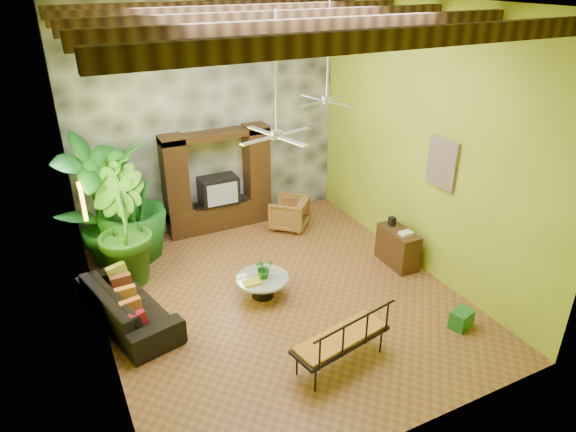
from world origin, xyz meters
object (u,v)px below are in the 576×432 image
tall_plant_c (129,200)px  coffee_table (262,284)px  tall_plant_b (121,227)px  iron_bench (344,338)px  entertainment_center (218,188)px  ceiling_fan_front (276,121)px  sofa (128,304)px  side_console (398,247)px  ceiling_fan_back (327,89)px  green_bin (461,319)px  tall_plant_a (97,203)px  wicker_armchair (289,213)px

tall_plant_c → coffee_table: 3.23m
tall_plant_b → iron_bench: (2.41, -3.93, -0.59)m
entertainment_center → ceiling_fan_front: bearing=-93.2°
ceiling_fan_front → sofa: 3.98m
side_console → coffee_table: bearing=178.2°
ceiling_fan_back → sofa: size_ratio=0.80×
ceiling_fan_front → green_bin: ceiling_fan_front is taller
iron_bench → side_console: (2.57, 2.05, -0.16)m
ceiling_fan_front → coffee_table: 3.19m
tall_plant_a → coffee_table: bearing=-45.7°
entertainment_center → iron_bench: size_ratio=1.46×
sofa → wicker_armchair: wicker_armchair is taller
tall_plant_c → side_console: tall_plant_c is taller
tall_plant_b → green_bin: 6.24m
wicker_armchair → green_bin: (0.92, -4.55, -0.20)m
wicker_armchair → iron_bench: bearing=26.6°
entertainment_center → ceiling_fan_back: (1.60, -1.94, 2.44)m
tall_plant_b → ceiling_fan_front: bearing=-46.1°
ceiling_fan_back → iron_bench: ceiling_fan_back is taller
ceiling_fan_back → tall_plant_c: (-3.62, 1.44, -2.13)m
ceiling_fan_front → side_console: ceiling_fan_front is taller
ceiling_fan_back → tall_plant_b: (-3.95, 0.63, -2.28)m
tall_plant_b → side_console: bearing=-20.6°
wicker_armchair → coffee_table: (-1.67, -2.24, -0.11)m
ceiling_fan_front → tall_plant_c: ceiling_fan_front is taller
ceiling_fan_back → sofa: 5.24m
wicker_armchair → tall_plant_c: (-3.43, 0.27, 0.91)m
green_bin → tall_plant_a: bearing=136.4°
iron_bench → wicker_armchair: bearing=61.9°
sofa → wicker_armchair: bearing=-78.4°
ceiling_fan_front → iron_bench: 3.34m
tall_plant_a → ceiling_fan_back: bearing=-17.7°
tall_plant_c → side_console: bearing=-29.9°
tall_plant_a → iron_bench: tall_plant_a is taller
sofa → iron_bench: size_ratio=1.42×
iron_bench → green_bin: 2.31m
ceiling_fan_back → entertainment_center: bearing=129.6°
iron_bench → green_bin: bearing=-13.5°
coffee_table → tall_plant_c: bearing=125.0°
tall_plant_b → iron_bench: size_ratio=1.37×
tall_plant_a → wicker_armchair: bearing=-2.5°
wicker_armchair → tall_plant_a: tall_plant_a is taller
ceiling_fan_front → iron_bench: size_ratio=1.13×
tall_plant_c → ceiling_fan_back: bearing=-21.7°
ceiling_fan_back → green_bin: 4.74m
tall_plant_a → coffee_table: (2.36, -2.42, -1.11)m
entertainment_center → tall_plant_b: size_ratio=1.07×
coffee_table → green_bin: (2.60, -2.31, -0.10)m
tall_plant_a → green_bin: bearing=-43.6°
coffee_table → green_bin: 3.48m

